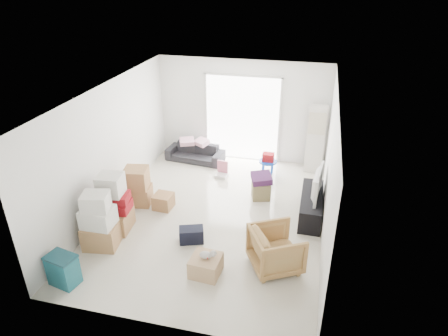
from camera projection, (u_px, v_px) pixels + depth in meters
room_shell at (213, 159)px, 7.91m from camera, size 4.98×6.48×3.18m
sliding_door at (242, 115)px, 10.54m from camera, size 2.10×0.04×2.33m
ac_tower at (315, 139)px, 10.01m from camera, size 0.45×0.30×1.75m
tv_console at (311, 205)px, 8.42m from camera, size 0.45×1.49×0.50m
television at (313, 193)px, 8.28m from camera, size 0.68×1.06×0.13m
sofa at (195, 150)px, 10.80m from camera, size 1.60×0.62×0.61m
pillow_left at (187, 137)px, 10.68m from camera, size 0.52×0.47×0.13m
pillow_right at (202, 138)px, 10.64m from camera, size 0.49×0.46×0.13m
armchair at (276, 247)px, 6.89m from camera, size 1.06×1.09×0.84m
storage_bins at (63, 270)px, 6.59m from camera, size 0.55×0.43×0.56m
box_stack_a at (99, 223)px, 7.39m from camera, size 0.69×0.60×1.13m
box_stack_b at (114, 206)px, 7.87m from camera, size 0.70×0.65×1.22m
box_stack_c at (137, 187)px, 8.79m from camera, size 0.64×0.58×0.86m
loose_box at (163, 201)px, 8.73m from camera, size 0.42×0.42×0.33m
duffel_bag at (191, 235)px, 7.67m from camera, size 0.53×0.41×0.30m
ottoman at (261, 190)px, 9.10m from camera, size 0.49×0.49×0.40m
blanket at (261, 180)px, 8.98m from camera, size 0.56×0.56×0.14m
kids_table at (268, 160)px, 10.02m from camera, size 0.45×0.45×0.59m
toy_walker at (222, 172)px, 10.08m from camera, size 0.33×0.29×0.40m
wood_crate at (206, 265)px, 6.86m from camera, size 0.53×0.53×0.33m
plush_bunny at (208, 255)px, 6.75m from camera, size 0.30×0.16×0.15m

